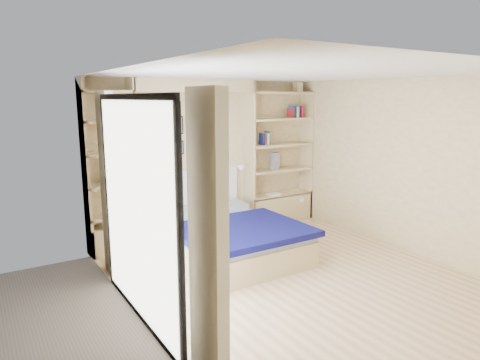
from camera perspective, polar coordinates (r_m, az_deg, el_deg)
ground at (r=5.57m, az=7.03°, el=-12.67°), size 4.50×4.50×0.00m
room_shell at (r=6.27m, az=-4.32°, el=0.39°), size 4.50×4.50×4.50m
bed at (r=6.12m, az=-1.60°, el=-7.63°), size 1.71×2.23×1.07m
photo_gallery at (r=6.79m, az=-7.67°, el=5.63°), size 1.48×0.02×0.82m
reading_lamps at (r=6.72m, az=-5.59°, el=1.29°), size 1.92×0.12×0.15m
shelf_decor at (r=7.43m, az=3.77°, el=6.86°), size 3.57×0.23×2.03m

